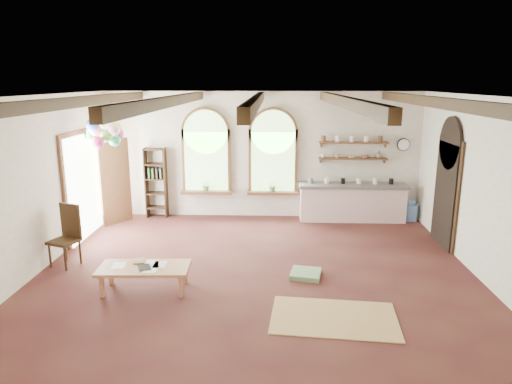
{
  "coord_description": "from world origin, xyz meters",
  "views": [
    {
      "loc": [
        0.3,
        -7.99,
        3.44
      ],
      "look_at": [
        -0.03,
        0.6,
        1.35
      ],
      "focal_mm": 32.0,
      "sensor_mm": 36.0,
      "label": 1
    }
  ],
  "objects_px": {
    "coffee_table": "(144,269)",
    "kitchen_counter": "(352,202)",
    "side_chair": "(66,248)",
    "balloon_cluster": "(105,133)"
  },
  "relations": [
    {
      "from": "kitchen_counter",
      "to": "balloon_cluster",
      "type": "bearing_deg",
      "value": -167.24
    },
    {
      "from": "coffee_table",
      "to": "side_chair",
      "type": "height_order",
      "value": "side_chair"
    },
    {
      "from": "coffee_table",
      "to": "balloon_cluster",
      "type": "height_order",
      "value": "balloon_cluster"
    },
    {
      "from": "kitchen_counter",
      "to": "side_chair",
      "type": "xyz_separation_m",
      "value": [
        -5.94,
        -3.15,
        -0.14
      ]
    },
    {
      "from": "kitchen_counter",
      "to": "coffee_table",
      "type": "distance_m",
      "value": 5.88
    },
    {
      "from": "kitchen_counter",
      "to": "side_chair",
      "type": "distance_m",
      "value": 6.72
    },
    {
      "from": "coffee_table",
      "to": "kitchen_counter",
      "type": "bearing_deg",
      "value": 45.2
    },
    {
      "from": "coffee_table",
      "to": "balloon_cluster",
      "type": "xyz_separation_m",
      "value": [
        -1.57,
        2.88,
        1.96
      ]
    },
    {
      "from": "kitchen_counter",
      "to": "side_chair",
      "type": "bearing_deg",
      "value": -152.09
    },
    {
      "from": "balloon_cluster",
      "to": "coffee_table",
      "type": "bearing_deg",
      "value": -61.42
    }
  ]
}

